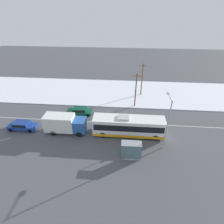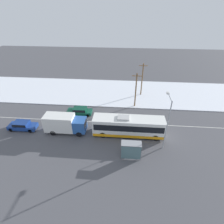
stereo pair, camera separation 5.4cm
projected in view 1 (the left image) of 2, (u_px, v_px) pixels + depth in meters
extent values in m
plane|color=#4C4C51|center=(117.00, 123.00, 30.86)|extent=(120.00, 120.00, 0.00)
cube|color=silver|center=(120.00, 92.00, 41.29)|extent=(80.00, 14.19, 0.12)
cube|color=silver|center=(117.00, 123.00, 30.86)|extent=(60.00, 0.12, 0.00)
cube|color=white|center=(128.00, 126.00, 27.38)|extent=(11.10, 2.55, 2.78)
cube|color=black|center=(129.00, 124.00, 27.20)|extent=(10.66, 2.57, 1.06)
cube|color=orange|center=(128.00, 131.00, 27.99)|extent=(10.99, 2.57, 0.50)
cube|color=#B2B2B2|center=(124.00, 118.00, 26.63)|extent=(1.80, 1.40, 0.24)
cylinder|color=black|center=(155.00, 138.00, 26.76)|extent=(1.00, 0.28, 1.00)
cylinder|color=black|center=(153.00, 129.00, 28.67)|extent=(1.00, 0.28, 1.00)
cylinder|color=black|center=(103.00, 135.00, 27.32)|extent=(1.00, 0.28, 1.00)
cylinder|color=black|center=(105.00, 126.00, 29.23)|extent=(1.00, 0.28, 1.00)
cube|color=silver|center=(60.00, 123.00, 27.85)|extent=(4.66, 2.30, 2.64)
cube|color=#2856A3|center=(80.00, 125.00, 27.78)|extent=(1.90, 2.18, 2.06)
cube|color=black|center=(85.00, 123.00, 27.50)|extent=(0.06, 1.96, 0.91)
cylinder|color=black|center=(79.00, 134.00, 27.50)|extent=(0.90, 0.26, 0.90)
cylinder|color=black|center=(82.00, 127.00, 29.21)|extent=(0.90, 0.26, 0.90)
cylinder|color=black|center=(53.00, 133.00, 27.79)|extent=(0.90, 0.26, 0.90)
cylinder|color=black|center=(58.00, 125.00, 29.51)|extent=(0.90, 0.26, 0.90)
cube|color=#0F4733|center=(80.00, 112.00, 33.00)|extent=(4.65, 1.80, 0.61)
cube|color=#0D3C2B|center=(80.00, 109.00, 32.68)|extent=(2.42, 1.66, 0.55)
cube|color=black|center=(80.00, 109.00, 32.68)|extent=(2.23, 1.69, 0.44)
cylinder|color=black|center=(70.00, 115.00, 32.56)|extent=(0.64, 0.22, 0.64)
cylinder|color=black|center=(72.00, 110.00, 33.89)|extent=(0.64, 0.22, 0.64)
cylinder|color=black|center=(88.00, 115.00, 32.33)|extent=(0.64, 0.22, 0.64)
cylinder|color=black|center=(89.00, 111.00, 33.66)|extent=(0.64, 0.22, 0.64)
cube|color=navy|center=(23.00, 126.00, 29.07)|extent=(4.59, 1.80, 0.67)
cube|color=navy|center=(21.00, 123.00, 28.75)|extent=(2.39, 1.66, 0.55)
cube|color=black|center=(21.00, 123.00, 28.75)|extent=(2.20, 1.69, 0.44)
cylinder|color=black|center=(30.00, 131.00, 28.42)|extent=(0.64, 0.22, 0.64)
cylinder|color=black|center=(35.00, 125.00, 29.75)|extent=(0.64, 0.22, 0.64)
cylinder|color=black|center=(11.00, 130.00, 28.65)|extent=(0.64, 0.22, 0.64)
cylinder|color=black|center=(16.00, 124.00, 29.98)|extent=(0.64, 0.22, 0.64)
cylinder|color=#23232D|center=(127.00, 149.00, 24.86)|extent=(0.12, 0.12, 0.76)
cylinder|color=#23232D|center=(129.00, 149.00, 24.85)|extent=(0.12, 0.12, 0.76)
cube|color=black|center=(128.00, 145.00, 24.49)|extent=(0.39, 0.21, 0.63)
sphere|color=tan|center=(128.00, 143.00, 24.25)|extent=(0.26, 0.26, 0.26)
cylinder|color=black|center=(126.00, 145.00, 24.52)|extent=(0.10, 0.10, 0.59)
cylinder|color=black|center=(130.00, 146.00, 24.49)|extent=(0.10, 0.10, 0.59)
cube|color=gray|center=(132.00, 143.00, 22.94)|extent=(2.71, 1.20, 0.06)
cube|color=slate|center=(131.00, 153.00, 23.08)|extent=(2.60, 0.04, 2.16)
cylinder|color=#474C51|center=(122.00, 147.00, 24.14)|extent=(0.08, 0.08, 2.34)
cylinder|color=#474C51|center=(141.00, 148.00, 23.96)|extent=(0.08, 0.08, 2.34)
cylinder|color=#474C51|center=(121.00, 152.00, 23.20)|extent=(0.08, 0.08, 2.34)
cylinder|color=#474C51|center=(141.00, 154.00, 23.02)|extent=(0.08, 0.08, 2.34)
cylinder|color=#9EA3A8|center=(167.00, 126.00, 23.57)|extent=(0.14, 0.14, 7.79)
cylinder|color=#9EA3A8|center=(170.00, 97.00, 22.70)|extent=(0.10, 2.69, 0.10)
cube|color=silver|center=(168.00, 93.00, 23.87)|extent=(0.36, 0.60, 0.16)
cylinder|color=brown|center=(136.00, 91.00, 34.00)|extent=(0.24, 0.24, 7.00)
cube|color=brown|center=(137.00, 76.00, 32.39)|extent=(1.80, 0.12, 0.12)
cylinder|color=brown|center=(142.00, 80.00, 38.30)|extent=(0.24, 0.24, 7.31)
cube|color=brown|center=(143.00, 66.00, 36.62)|extent=(1.80, 0.12, 0.12)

